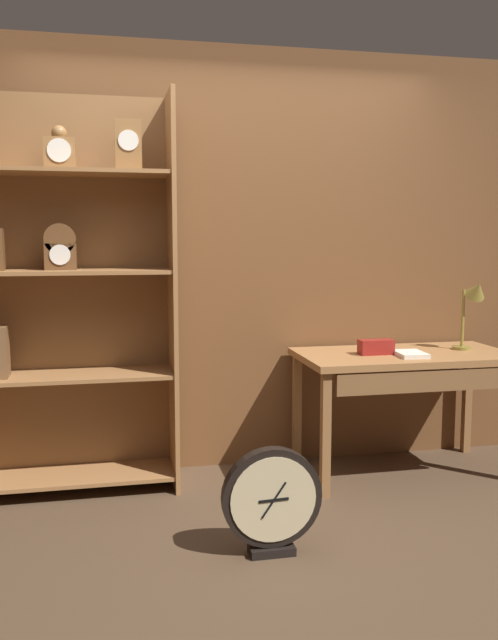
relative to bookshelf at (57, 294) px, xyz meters
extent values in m
plane|color=#4C3826|center=(1.06, -1.11, -1.13)|extent=(10.00, 10.00, 0.00)
cube|color=brown|center=(1.06, 0.25, 0.17)|extent=(4.80, 0.05, 2.60)
cube|color=#9E6B3D|center=(0.64, -0.04, -0.01)|extent=(0.03, 0.38, 2.25)
cube|color=brown|center=(0.03, 0.14, -0.01)|extent=(1.25, 0.01, 2.25)
cube|color=#9E6B3D|center=(0.03, -0.04, -1.04)|extent=(1.20, 0.36, 0.02)
cube|color=#9E6B3D|center=(0.03, -0.04, -0.46)|extent=(1.20, 0.36, 0.02)
cube|color=#9E6B3D|center=(0.03, -0.04, 0.13)|extent=(1.20, 0.36, 0.02)
cube|color=#9E6B3D|center=(0.03, -0.04, 0.67)|extent=(1.20, 0.36, 0.02)
cube|color=olive|center=(0.04, -0.03, 0.76)|extent=(0.17, 0.09, 0.17)
sphere|color=olive|center=(0.04, -0.03, 0.87)|extent=(0.08, 0.08, 0.08)
cylinder|color=white|center=(0.04, -0.07, 0.78)|extent=(0.13, 0.01, 0.13)
cube|color=brown|center=(0.03, -0.04, 0.21)|extent=(0.17, 0.09, 0.15)
cylinder|color=brown|center=(0.03, -0.04, 0.31)|extent=(0.17, 0.09, 0.17)
cylinder|color=white|center=(0.03, -0.09, 0.22)|extent=(0.11, 0.01, 0.11)
cube|color=olive|center=(0.41, -0.06, 0.82)|extent=(0.14, 0.07, 0.28)
cylinder|color=white|center=(0.41, -0.10, 0.84)|extent=(0.11, 0.01, 0.11)
cube|color=brown|center=(-0.28, -0.06, -0.31)|extent=(0.04, 0.16, 0.28)
cube|color=#9E6B3D|center=(2.04, -0.14, -0.40)|extent=(1.29, 0.67, 0.04)
cube|color=olive|center=(1.44, -0.43, -0.78)|extent=(0.05, 0.05, 0.71)
cube|color=olive|center=(1.44, 0.14, -0.78)|extent=(0.05, 0.05, 0.71)
cube|color=olive|center=(2.64, 0.14, -0.78)|extent=(0.05, 0.05, 0.71)
cube|color=brown|center=(2.04, -0.46, -0.49)|extent=(1.10, 0.03, 0.12)
cylinder|color=olive|center=(2.44, -0.11, -0.37)|extent=(0.12, 0.12, 0.02)
cylinder|color=olive|center=(2.44, -0.11, -0.18)|extent=(0.02, 0.02, 0.36)
cone|color=olive|center=(2.50, -0.16, 0.00)|extent=(0.13, 0.16, 0.15)
cube|color=maroon|center=(1.84, -0.16, -0.33)|extent=(0.20, 0.09, 0.09)
cube|color=silver|center=(2.02, -0.26, -0.37)|extent=(0.17, 0.23, 0.02)
cube|color=black|center=(0.99, -1.03, -1.11)|extent=(0.21, 0.11, 0.04)
cylinder|color=black|center=(0.99, -1.03, -0.86)|extent=(0.46, 0.06, 0.46)
cylinder|color=#C6B78C|center=(0.99, -1.06, -0.86)|extent=(0.40, 0.01, 0.40)
cube|color=black|center=(0.99, -1.06, -0.86)|extent=(0.14, 0.01, 0.02)
cube|color=black|center=(0.99, -1.06, -0.86)|extent=(0.12, 0.01, 0.16)
camera|label=1|loc=(0.27, -3.87, 0.31)|focal=37.61mm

